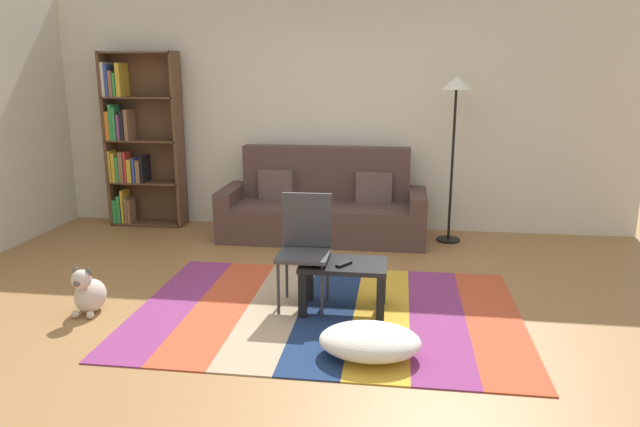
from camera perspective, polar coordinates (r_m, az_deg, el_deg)
name	(u,v)px	position (r m, az deg, el deg)	size (l,w,h in m)	color
ground_plane	(304,307)	(4.77, -1.58, -9.09)	(14.00, 14.00, 0.00)	#9E7042
back_wall	(339,113)	(6.94, 1.83, 9.68)	(6.80, 0.10, 2.70)	silver
rug	(327,312)	(4.67, 0.68, -9.53)	(2.98, 2.08, 0.01)	#843370
couch	(323,208)	(6.59, 0.32, 0.52)	(2.26, 0.80, 1.00)	#4C3833
bookshelf	(135,143)	(7.40, -17.48, 6.58)	(0.90, 0.28, 2.05)	brown
coffee_table	(344,273)	(4.60, 2.30, -5.74)	(0.67, 0.43, 0.39)	black
pouf	(370,341)	(3.99, 4.86, -12.23)	(0.68, 0.50, 0.20)	white
dog	(89,293)	(4.96, -21.50, -7.20)	(0.22, 0.35, 0.40)	beige
standing_lamp	(455,105)	(6.43, 13.00, 10.26)	(0.32, 0.32, 1.79)	black
tv_remote	(344,264)	(4.51, 2.33, -4.91)	(0.04, 0.15, 0.02)	black
folding_chair	(305,241)	(4.67, -1.45, -2.63)	(0.40, 0.40, 0.90)	#38383D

